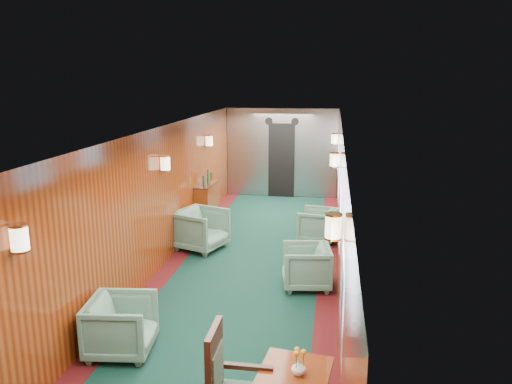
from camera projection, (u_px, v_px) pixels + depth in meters
room at (242, 182)px, 7.69m from camera, size 12.00×12.10×2.40m
bulkhead at (282, 153)px, 13.48m from camera, size 2.98×0.17×2.39m
windows_right at (339, 193)px, 7.75m from camera, size 0.02×8.60×0.80m
wall_sconces at (248, 165)px, 8.20m from camera, size 2.97×7.97×0.25m
credenza at (207, 204)px, 10.99m from camera, size 0.33×1.05×1.22m
flower_vase at (299, 368)px, 4.37m from camera, size 0.15×0.15×0.13m
armchair_left_near at (121, 326)px, 5.90m from camera, size 0.84×0.82×0.69m
armchair_left_far at (201, 229)px, 9.45m from camera, size 1.09×1.07×0.78m
armchair_right_near at (306, 266)px, 7.75m from camera, size 0.83×0.81×0.67m
armchair_right_far at (317, 225)px, 9.94m from camera, size 0.84×0.82×0.66m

